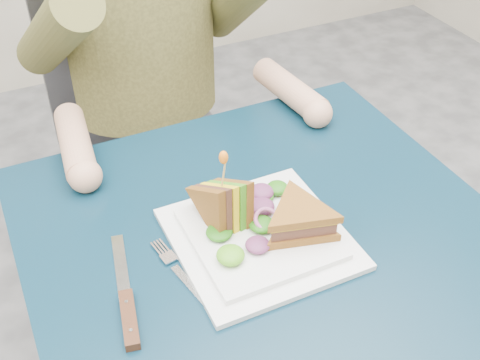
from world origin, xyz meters
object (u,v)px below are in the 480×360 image
table (271,275)px  sandwich_upright (225,205)px  chair (140,112)px  fork (185,279)px  knife (128,308)px  plate (259,237)px  sandwich_flat (299,219)px

table → sandwich_upright: 0.16m
chair → sandwich_upright: size_ratio=7.04×
sandwich_upright → fork: sandwich_upright is taller
sandwich_upright → knife: 0.22m
fork → knife: knife is taller
chair → sandwich_upright: (-0.06, -0.69, 0.24)m
chair → plate: (-0.02, -0.73, 0.20)m
table → sandwich_upright: sandwich_upright is taller
table → plate: (-0.02, 0.01, 0.09)m
plate → fork: bearing=-168.9°
table → sandwich_flat: (0.04, -0.02, 0.12)m
fork → knife: (-0.09, -0.02, 0.00)m
chair → sandwich_flat: 0.79m
sandwich_flat → sandwich_upright: (-0.09, 0.07, 0.01)m
table → chair: 0.75m
sandwich_flat → sandwich_upright: size_ratio=1.23×
plate → knife: bearing=-168.7°
plate → chair: bearing=88.4°
chair → sandwich_flat: bearing=-87.3°
sandwich_upright → knife: (-0.19, -0.09, -0.05)m
sandwich_upright → fork: bearing=-143.3°
fork → chair: bearing=78.5°
plate → sandwich_flat: size_ratio=1.60×
table → plate: 0.09m
sandwich_flat → fork: bearing=-179.6°
sandwich_flat → fork: sandwich_flat is taller
chair → sandwich_flat: chair is taller
chair → sandwich_flat: (0.04, -0.76, 0.23)m
chair → sandwich_upright: 0.73m
plate → sandwich_flat: 0.07m
table → fork: size_ratio=4.19×
knife → plate: bearing=11.3°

